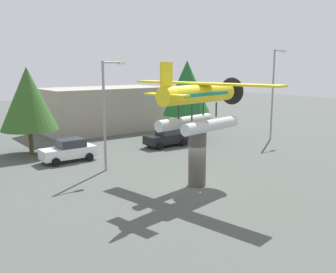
{
  "coord_description": "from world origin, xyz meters",
  "views": [
    {
      "loc": [
        -14.99,
        -16.94,
        7.3
      ],
      "look_at": [
        0.0,
        3.0,
        2.67
      ],
      "focal_mm": 40.18,
      "sensor_mm": 36.0,
      "label": 1
    }
  ],
  "objects": [
    {
      "name": "floatplane_monument",
      "position": [
        0.13,
        0.02,
        5.23
      ],
      "size": [
        7.13,
        10.42,
        4.0
      ],
      "rotation": [
        0.0,
        0.0,
        0.19
      ],
      "color": "silver",
      "rests_on": "display_pedestal"
    },
    {
      "name": "car_mid_white",
      "position": [
        -3.96,
        10.65,
        0.88
      ],
      "size": [
        4.2,
        2.02,
        1.76
      ],
      "rotation": [
        0.0,
        0.0,
        3.14
      ],
      "color": "white",
      "rests_on": "ground"
    },
    {
      "name": "tree_east",
      "position": [
        -5.55,
        14.91,
        4.71
      ],
      "size": [
        4.7,
        4.7,
        7.33
      ],
      "color": "brown",
      "rests_on": "ground"
    },
    {
      "name": "ground_plane",
      "position": [
        0.0,
        0.0,
        0.0
      ],
      "size": [
        140.0,
        140.0,
        0.0
      ],
      "primitive_type": "plane",
      "color": "#4C514C"
    },
    {
      "name": "storefront_building",
      "position": [
        5.11,
        22.0,
        2.49
      ],
      "size": [
        13.76,
        7.1,
        4.98
      ],
      "primitive_type": "cube",
      "color": "#9E9384",
      "rests_on": "ground"
    },
    {
      "name": "streetlight_secondary",
      "position": [
        16.29,
        6.96,
        5.15
      ],
      "size": [
        1.84,
        0.28,
        8.99
      ],
      "color": "gray",
      "rests_on": "ground"
    },
    {
      "name": "tree_center_back",
      "position": [
        9.17,
        12.04,
        5.22
      ],
      "size": [
        4.87,
        4.87,
        7.94
      ],
      "color": "brown",
      "rests_on": "ground"
    },
    {
      "name": "car_far_black",
      "position": [
        5.56,
        10.56,
        0.88
      ],
      "size": [
        4.2,
        2.02,
        1.76
      ],
      "rotation": [
        0.0,
        0.0,
        3.14
      ],
      "color": "black",
      "rests_on": "ground"
    },
    {
      "name": "streetlight_primary",
      "position": [
        -2.71,
        6.53,
        4.48
      ],
      "size": [
        1.84,
        0.28,
        7.7
      ],
      "color": "gray",
      "rests_on": "ground"
    },
    {
      "name": "display_pedestal",
      "position": [
        0.0,
        0.0,
        1.78
      ],
      "size": [
        1.1,
        1.1,
        3.56
      ],
      "primitive_type": "cylinder",
      "color": "#4C4742",
      "rests_on": "ground"
    }
  ]
}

